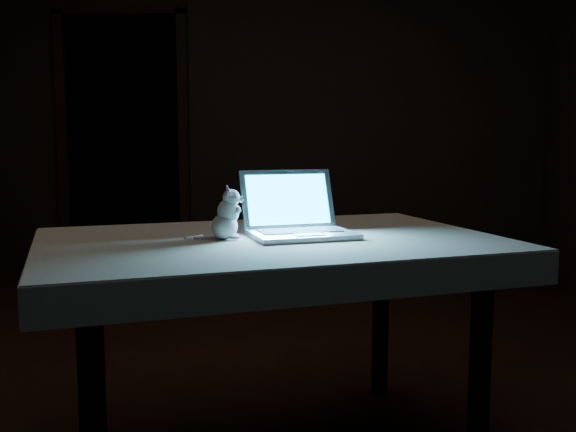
# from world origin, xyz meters

# --- Properties ---
(floor) EXTENTS (5.00, 5.00, 0.00)m
(floor) POSITION_xyz_m (0.00, 0.00, 0.00)
(floor) COLOR black
(floor) RESTS_ON ground
(back_wall) EXTENTS (4.50, 0.04, 2.60)m
(back_wall) POSITION_xyz_m (0.00, 2.50, 1.30)
(back_wall) COLOR black
(back_wall) RESTS_ON ground
(doorway) EXTENTS (1.06, 0.36, 2.13)m
(doorway) POSITION_xyz_m (-1.10, 2.50, 1.06)
(doorway) COLOR black
(doorway) RESTS_ON back_wall
(table) EXTENTS (1.61, 1.32, 0.74)m
(table) POSITION_xyz_m (0.25, -0.54, 0.37)
(table) COLOR black
(table) RESTS_ON floor
(tablecloth) EXTENTS (1.79, 1.62, 0.10)m
(tablecloth) POSITION_xyz_m (0.17, -0.53, 0.70)
(tablecloth) COLOR beige
(tablecloth) RESTS_ON table
(laptop) EXTENTS (0.42, 0.39, 0.23)m
(laptop) POSITION_xyz_m (0.36, -0.53, 0.87)
(laptop) COLOR #B2B3B7
(laptop) RESTS_ON tablecloth
(plush_mouse) EXTENTS (0.17, 0.17, 0.17)m
(plush_mouse) POSITION_xyz_m (0.10, -0.58, 0.84)
(plush_mouse) COLOR silver
(plush_mouse) RESTS_ON tablecloth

